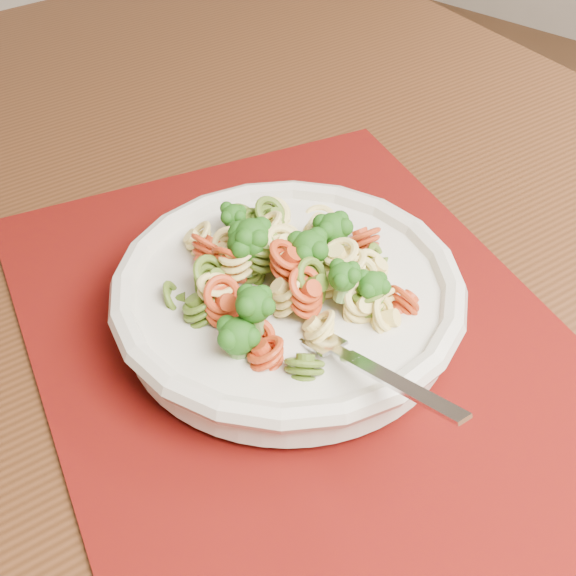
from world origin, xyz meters
The scene contains 5 objects.
dining_table centered at (-0.63, -0.21, 0.64)m, with size 1.73×1.38×0.72m.
placemat centered at (-0.65, -0.24, 0.73)m, with size 0.50×0.39×0.00m, color #661104.
pasta_bowl centered at (-0.67, -0.24, 0.76)m, with size 0.27×0.27×0.05m.
pasta_broccoli_heap centered at (-0.67, -0.24, 0.77)m, with size 0.23×0.23×0.06m, color #E3D370, non-canonical shape.
fork centered at (-0.61, -0.27, 0.77)m, with size 0.19×0.02×0.01m, color silver, non-canonical shape.
Camera 1 is at (-0.39, -0.59, 1.17)m, focal length 50.00 mm.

